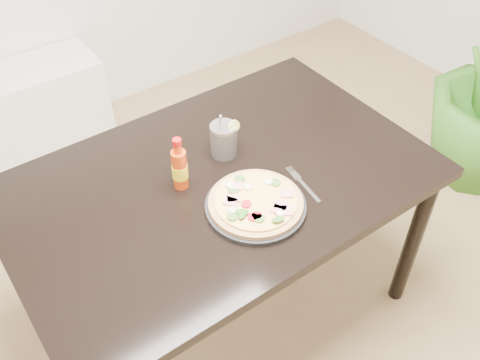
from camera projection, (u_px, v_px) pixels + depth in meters
dining_table at (220, 195)px, 1.83m from camera, size 1.40×0.90×0.75m
plate at (256, 206)px, 1.67m from camera, size 0.32×0.32×0.02m
pizza at (256, 202)px, 1.65m from camera, size 0.30×0.30×0.03m
hot_sauce_bottle at (180, 168)px, 1.69m from camera, size 0.06×0.06×0.19m
cola_cup at (224, 140)px, 1.82m from camera, size 0.10×0.09×0.18m
fork at (302, 183)px, 1.75m from camera, size 0.04×0.19×0.00m
plant_pot at (477, 153)px, 2.85m from camera, size 0.28×0.28×0.22m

